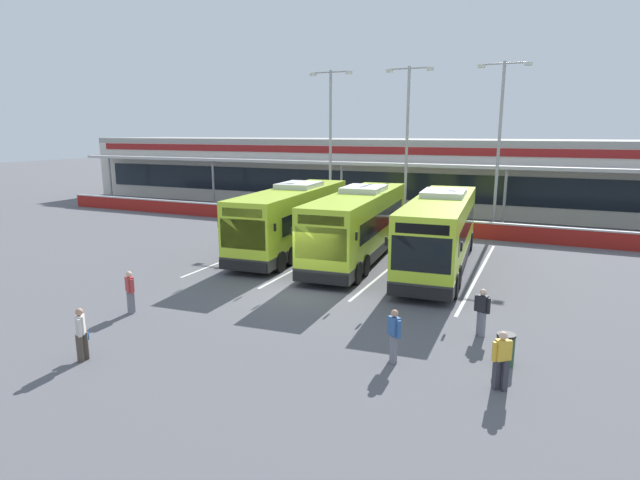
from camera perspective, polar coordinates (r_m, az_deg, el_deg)
ground_plane at (r=21.94m, az=-1.44°, el=-5.75°), size 200.00×200.00×0.00m
terminal_building at (r=46.77m, az=13.06°, el=7.18°), size 70.00×13.00×6.00m
red_barrier_wall at (r=35.08m, az=8.86°, el=1.78°), size 60.00×0.40×1.10m
coach_bus_leftmost at (r=29.19m, az=-2.99°, el=2.32°), size 3.69×12.31×3.78m
coach_bus_left_centre at (r=27.26m, az=4.32°, el=1.61°), size 3.69×12.31×3.78m
coach_bus_centre at (r=25.93m, az=13.16°, el=0.78°), size 3.69×12.31×3.78m
bay_stripe_far_west at (r=29.95m, az=-7.36°, el=-0.99°), size 0.14×13.00×0.01m
bay_stripe_west at (r=28.03m, az=-0.01°, el=-1.79°), size 0.14×13.00×0.01m
bay_stripe_mid_west at (r=26.64m, az=8.27°, el=-2.66°), size 0.14×13.00×0.01m
bay_stripe_centre at (r=25.86m, az=17.26°, el=-3.53°), size 0.14×13.00×0.01m
pedestrian_with_handbag at (r=16.92m, az=-24.99°, el=-9.32°), size 0.54×0.60×1.62m
pedestrian_in_dark_coat at (r=17.93m, az=17.55°, el=-7.49°), size 0.53×0.39×1.62m
pedestrian_child at (r=20.43m, az=-20.36°, el=-5.30°), size 0.52×0.40×1.62m
pedestrian_near_bin at (r=14.52m, az=19.52°, el=-12.32°), size 0.49×0.40×1.62m
pedestrian_approaching_bus at (r=15.40m, az=8.22°, el=-10.30°), size 0.48×0.42×1.62m
lamp_post_west at (r=38.56m, az=1.17°, el=11.40°), size 3.24×0.28×11.00m
lamp_post_centre at (r=36.80m, az=9.65°, el=11.21°), size 3.24×0.28×11.00m
lamp_post_east at (r=35.66m, az=19.31°, el=10.70°), size 3.24×0.28×11.00m
litter_bin at (r=16.21m, az=19.89°, el=-11.31°), size 0.54×0.54×0.93m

